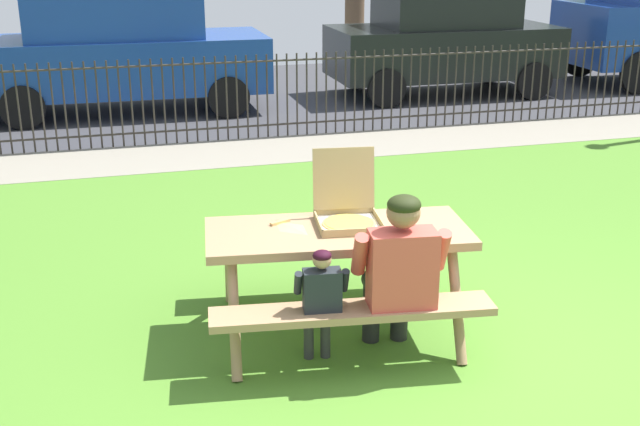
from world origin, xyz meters
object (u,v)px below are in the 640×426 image
object	(u,v)px
picnic_table_foreground	(338,253)
adult_at_table	(398,271)
child_at_table	(321,297)
parked_car_center	(121,48)
pizza_box_open	(347,210)
pizza_slice_on_table	(289,226)
parked_car_right	(444,36)

from	to	relation	value
picnic_table_foreground	adult_at_table	xyz separation A→B (m)	(0.24, -0.54, 0.06)
child_at_table	parked_car_center	distance (m)	8.63
picnic_table_foreground	pizza_box_open	world-z (taller)	pizza_box_open
pizza_slice_on_table	child_at_table	size ratio (longest dim) A/B	0.36
pizza_slice_on_table	picnic_table_foreground	bearing A→B (deg)	-22.22
pizza_box_open	parked_car_center	bearing A→B (deg)	98.54
pizza_box_open	adult_at_table	distance (m)	0.70
pizza_slice_on_table	adult_at_table	world-z (taller)	adult_at_table
pizza_slice_on_table	parked_car_center	bearing A→B (deg)	95.61
parked_car_center	picnic_table_foreground	bearing A→B (deg)	-82.31
adult_at_table	parked_car_center	bearing A→B (deg)	98.79
adult_at_table	parked_car_right	distance (m)	9.56
picnic_table_foreground	parked_car_right	distance (m)	9.19
pizza_slice_on_table	child_at_table	xyz separation A→B (m)	(0.05, -0.63, -0.26)
picnic_table_foreground	pizza_slice_on_table	size ratio (longest dim) A/B	6.44
adult_at_table	parked_car_center	distance (m)	8.73
child_at_table	pizza_box_open	bearing A→B (deg)	59.23
pizza_box_open	pizza_slice_on_table	bearing A→B (deg)	178.43
pizza_box_open	parked_car_right	size ratio (longest dim) A/B	0.14
picnic_table_foreground	parked_car_center	size ratio (longest dim) A/B	0.45
adult_at_table	parked_car_right	world-z (taller)	parked_car_right
parked_car_center	parked_car_right	distance (m)	5.45
picnic_table_foreground	parked_car_right	xyz separation A→B (m)	(4.36, 8.08, 0.41)
picnic_table_foreground	parked_car_center	distance (m)	8.16
picnic_table_foreground	pizza_box_open	size ratio (longest dim) A/B	3.67
parked_car_right	picnic_table_foreground	bearing A→B (deg)	-118.33
parked_car_center	child_at_table	bearing A→B (deg)	-84.47
child_at_table	picnic_table_foreground	bearing A→B (deg)	62.32
adult_at_table	parked_car_right	size ratio (longest dim) A/B	0.30
adult_at_table	child_at_table	size ratio (longest dim) A/B	1.38
pizza_box_open	parked_car_right	xyz separation A→B (m)	(4.25, 7.97, 0.15)
pizza_slice_on_table	parked_car_right	world-z (taller)	parked_car_right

